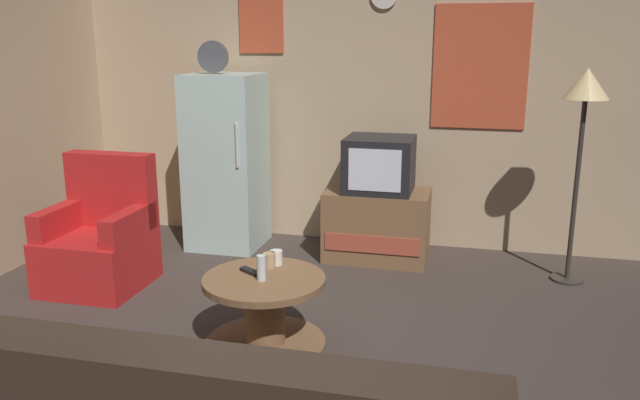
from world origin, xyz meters
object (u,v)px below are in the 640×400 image
Objects in this scene: mug_ceramic_white at (276,257)px; armchair at (100,241)px; remote_control at (250,271)px; crt_tv at (379,164)px; standing_lamp at (585,101)px; tv_stand at (377,225)px; wine_glass at (261,268)px; fridge at (226,161)px; coffee_table at (265,312)px; mug_ceramic_tan at (269,260)px.

armchair is at bearing 163.58° from mug_ceramic_white.
armchair reaches higher than remote_control.
crt_tv is 1.59m from standing_lamp.
remote_control is (-1.99, -1.52, -0.90)m from standing_lamp.
remote_control is at bearing -120.76° from mug_ceramic_white.
armchair is at bearing -171.69° from remote_control.
standing_lamp is (1.49, -0.15, 1.07)m from tv_stand.
mug_ceramic_white is (0.00, 0.27, -0.03)m from wine_glass.
standing_lamp is at bearing 69.62° from remote_control.
fridge is 2.11× the size of tv_stand.
fridge reaches higher than coffee_table.
crt_tv is 2.23m from armchair.
remote_control reaches higher than coffee_table.
fridge is at bearing 119.65° from mug_ceramic_tan.
armchair reaches higher than tv_stand.
standing_lamp is 17.67× the size of mug_ceramic_tan.
tv_stand is 0.51m from crt_tv.
remote_control is 1.54m from armchair.
crt_tv is 6.00× the size of mug_ceramic_tan.
armchair is (-1.40, 0.62, -0.12)m from remote_control.
tv_stand is at bearing 28.93° from armchair.
remote_control is (-0.08, -0.12, -0.03)m from mug_ceramic_tan.
tv_stand reaches higher than mug_ceramic_white.
tv_stand is 9.33× the size of mug_ceramic_white.
fridge is 19.67× the size of mug_ceramic_white.
mug_ceramic_white and mug_ceramic_tan have the same top height.
mug_ceramic_tan is (-0.02, 0.21, -0.03)m from wine_glass.
tv_stand is 2.17m from armchair.
wine_glass reaches higher than tv_stand.
tv_stand is 1.84m from standing_lamp.
standing_lamp is at bearing -5.89° from crt_tv.
crt_tv is at bearing 74.46° from mug_ceramic_tan.
coffee_table is at bearing 7.50° from remote_control.
crt_tv is (0.01, -0.00, 0.51)m from tv_stand.
mug_ceramic_white is (-0.40, -1.49, 0.20)m from tv_stand.
mug_ceramic_white is 1.00× the size of mug_ceramic_tan.
mug_ceramic_tan reaches higher than remote_control.
fridge reaches higher than mug_ceramic_tan.
mug_ceramic_tan is at bearing -105.26° from tv_stand.
fridge is at bearing 121.26° from mug_ceramic_white.
standing_lamp is 2.71m from coffee_table.
mug_ceramic_white reaches higher than coffee_table.
mug_ceramic_tan is 0.09× the size of armchair.
tv_stand reaches higher than mug_ceramic_tan.
standing_lamp is 2.52m from mug_ceramic_tan.
armchair reaches higher than coffee_table.
mug_ceramic_tan is (-1.91, -1.40, -0.87)m from standing_lamp.
standing_lamp is at bearing 36.19° from mug_ceramic_tan.
crt_tv is at bearing 174.11° from standing_lamp.
crt_tv is 6.00× the size of mug_ceramic_white.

